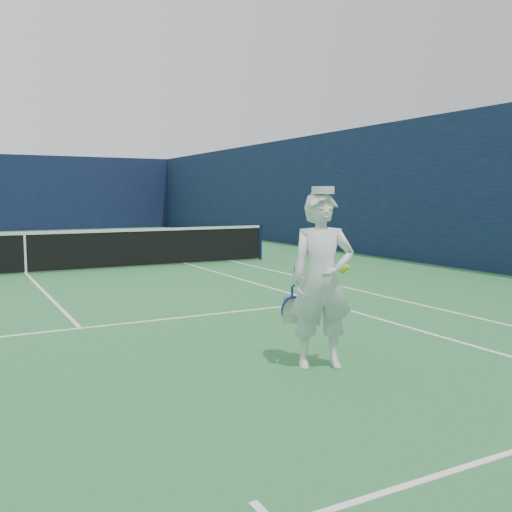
{
  "coord_description": "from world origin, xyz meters",
  "views": [
    {
      "loc": [
        -1.54,
        -14.5,
        1.87
      ],
      "look_at": [
        1.96,
        -7.99,
        1.08
      ],
      "focal_mm": 40.0,
      "sensor_mm": 36.0,
      "label": 1
    }
  ],
  "objects": [
    {
      "name": "windscreen_fence",
      "position": [
        0.0,
        0.0,
        2.0
      ],
      "size": [
        20.12,
        36.12,
        4.0
      ],
      "color": "black",
      "rests_on": "ground"
    },
    {
      "name": "tennis_player",
      "position": [
        1.96,
        -9.49,
        0.96
      ],
      "size": [
        0.81,
        0.72,
        1.96
      ],
      "rotation": [
        0.0,
        0.0,
        -0.36
      ],
      "color": "white",
      "rests_on": "ground"
    },
    {
      "name": "ground",
      "position": [
        0.0,
        0.0,
        0.0
      ],
      "size": [
        80.0,
        80.0,
        0.0
      ],
      "primitive_type": "plane",
      "color": "#2A6F38",
      "rests_on": "ground"
    },
    {
      "name": "court_markings",
      "position": [
        0.0,
        0.0,
        0.0
      ],
      "size": [
        11.03,
        23.83,
        0.01
      ],
      "color": "white",
      "rests_on": "ground"
    },
    {
      "name": "tennis_net",
      "position": [
        0.0,
        0.0,
        0.55
      ],
      "size": [
        12.88,
        0.09,
        1.07
      ],
      "color": "#141E4C",
      "rests_on": "ground"
    }
  ]
}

